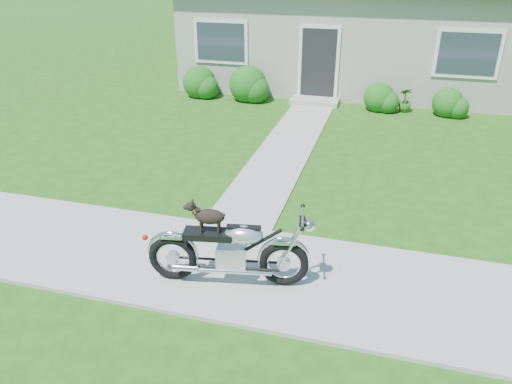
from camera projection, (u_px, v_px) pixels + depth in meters
ground at (315, 281)px, 6.90m from camera, size 80.00×80.00×0.00m
sidewalk at (315, 280)px, 6.89m from camera, size 24.00×2.20×0.04m
walkway at (288, 146)px, 11.58m from camera, size 1.20×8.00×0.03m
house at (381, 16)px, 16.31m from camera, size 12.60×7.03×4.50m
shrub_row at (357, 93)px, 14.12m from camera, size 10.90×1.16×1.16m
potted_plant_left at (245, 87)px, 15.01m from camera, size 0.87×0.88×0.74m
potted_plant_right at (405, 100)px, 13.88m from camera, size 0.50×0.50×0.68m
motorcycle_with_dog at (230, 249)px, 6.60m from camera, size 2.21×0.72×1.20m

